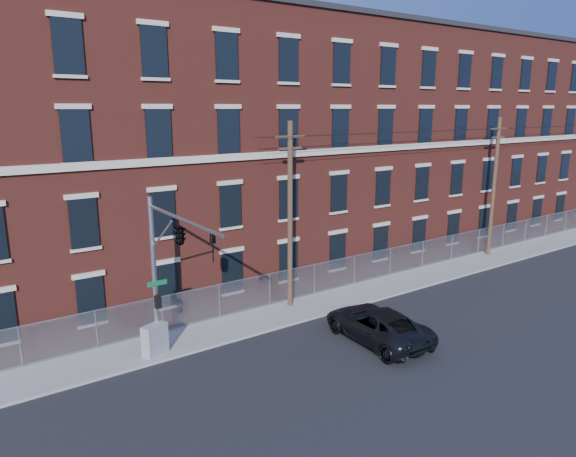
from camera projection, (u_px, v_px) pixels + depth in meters
The scene contains 10 objects.
ground at pixel (325, 355), 23.30m from camera, with size 140.00×140.00×0.00m, color black.
sidewalk at pixel (421, 276), 33.97m from camera, with size 65.00×3.00×0.12m, color #999690.
mill_building at pixel (335, 143), 39.28m from camera, with size 55.30×14.32×16.30m.
chain_link_fence at pixel (407, 257), 34.78m from camera, with size 59.06×0.06×1.85m.
traffic_signal_mast at pixel (173, 248), 20.49m from camera, with size 0.90×6.75×7.00m.
utility_pole_near at pixel (290, 213), 27.69m from camera, with size 1.80×0.28×10.00m.
utility_pole_mid at pixel (494, 185), 37.71m from camera, with size 1.80×0.28×10.00m.
overhead_wires at pixel (499, 132), 36.86m from camera, with size 40.00×0.62×0.62m.
pickup_truck at pixel (377, 325), 24.62m from camera, with size 2.63×5.71×1.59m, color black.
utility_cabinet at pixel (155, 340), 22.99m from camera, with size 1.11×0.55×1.38m, color gray.
Camera 1 is at (-13.62, -16.63, 10.77)m, focal length 32.62 mm.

